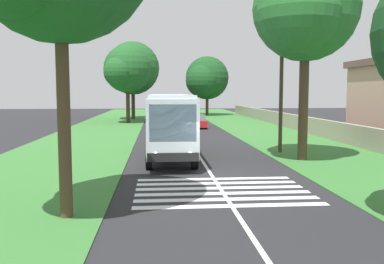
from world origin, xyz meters
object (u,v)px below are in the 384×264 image
(roadside_tree_left_0, at_px, (132,70))
(roadside_tree_right_1, at_px, (206,79))
(trailing_car_1, at_px, (165,118))
(roadside_tree_left_2, at_px, (126,70))
(utility_pole, at_px, (281,85))
(coach_bus, at_px, (169,121))
(trailing_minibus_0, at_px, (188,108))
(roadside_tree_right_0, at_px, (302,11))
(trailing_car_0, at_px, (197,122))

(roadside_tree_left_0, height_order, roadside_tree_right_1, roadside_tree_left_0)
(trailing_car_1, xyz_separation_m, roadside_tree_left_2, (1.08, 4.69, 5.89))
(trailing_car_1, bearing_deg, utility_pole, -164.87)
(coach_bus, bearing_deg, trailing_minibus_0, -6.11)
(trailing_car_1, relative_size, roadside_tree_right_1, 0.44)
(trailing_car_1, bearing_deg, roadside_tree_left_2, 77.05)
(roadside_tree_left_2, relative_size, roadside_tree_right_0, 0.85)
(trailing_car_0, height_order, roadside_tree_right_1, roadside_tree_right_1)
(roadside_tree_right_0, height_order, utility_pole, roadside_tree_right_0)
(trailing_car_1, xyz_separation_m, utility_pole, (-25.68, -6.94, 3.64))
(coach_bus, distance_m, roadside_tree_right_0, 9.72)
(roadside_tree_right_1, bearing_deg, trailing_car_1, 157.96)
(roadside_tree_left_2, xyz_separation_m, roadside_tree_right_1, (16.47, -11.80, -0.58))
(coach_bus, bearing_deg, utility_pole, -79.20)
(roadside_tree_right_1, bearing_deg, trailing_minibus_0, 159.99)
(trailing_minibus_0, xyz_separation_m, utility_pole, (-33.39, -3.42, 2.77))
(trailing_car_0, distance_m, roadside_tree_left_2, 12.68)
(trailing_car_0, relative_size, roadside_tree_left_2, 0.45)
(roadside_tree_left_2, relative_size, utility_pole, 1.17)
(coach_bus, height_order, roadside_tree_right_1, roadside_tree_right_1)
(roadside_tree_left_2, xyz_separation_m, roadside_tree_right_0, (-29.97, -11.78, 1.74))
(roadside_tree_right_0, xyz_separation_m, roadside_tree_right_1, (46.44, -0.02, -2.33))
(roadside_tree_left_2, bearing_deg, coach_bus, -170.93)
(trailing_car_1, relative_size, roadside_tree_left_0, 0.39)
(trailing_car_0, xyz_separation_m, roadside_tree_right_1, (24.28, -3.72, 5.30))
(trailing_car_0, distance_m, trailing_minibus_0, 14.47)
(trailing_car_0, bearing_deg, roadside_tree_left_2, 45.96)
(trailing_car_0, relative_size, utility_pole, 0.52)
(trailing_minibus_0, bearing_deg, trailing_car_0, 179.46)
(trailing_car_0, bearing_deg, roadside_tree_right_1, -8.71)
(coach_bus, xyz_separation_m, trailing_minibus_0, (34.75, -3.72, -0.60))
(roadside_tree_right_1, bearing_deg, roadside_tree_left_0, 128.07)
(coach_bus, relative_size, trailing_car_1, 2.60)
(roadside_tree_right_1, xyz_separation_m, utility_pole, (-43.22, 0.16, -1.66))
(coach_bus, xyz_separation_m, roadside_tree_left_2, (28.12, 4.49, 4.41))
(roadside_tree_left_0, xyz_separation_m, roadside_tree_right_0, (-37.36, -11.58, 1.27))
(trailing_car_1, xyz_separation_m, roadside_tree_left_0, (8.46, 4.50, 6.36))
(coach_bus, relative_size, trailing_minibus_0, 1.86)
(trailing_car_0, xyz_separation_m, utility_pole, (-18.95, -3.56, 3.64))
(roadside_tree_left_0, height_order, roadside_tree_left_2, roadside_tree_left_0)
(roadside_tree_left_0, height_order, utility_pole, roadside_tree_left_0)
(utility_pole, bearing_deg, roadside_tree_left_2, 23.50)
(trailing_car_1, height_order, roadside_tree_left_2, roadside_tree_left_2)
(trailing_car_1, height_order, roadside_tree_right_0, roadside_tree_right_0)
(roadside_tree_left_2, relative_size, roadside_tree_right_1, 0.99)
(coach_bus, xyz_separation_m, roadside_tree_left_0, (35.50, 4.29, 4.88))
(trailing_car_0, bearing_deg, roadside_tree_right_0, -170.51)
(coach_bus, height_order, trailing_car_0, coach_bus)
(roadside_tree_left_2, bearing_deg, roadside_tree_left_0, -1.54)
(coach_bus, distance_m, trailing_minibus_0, 34.95)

